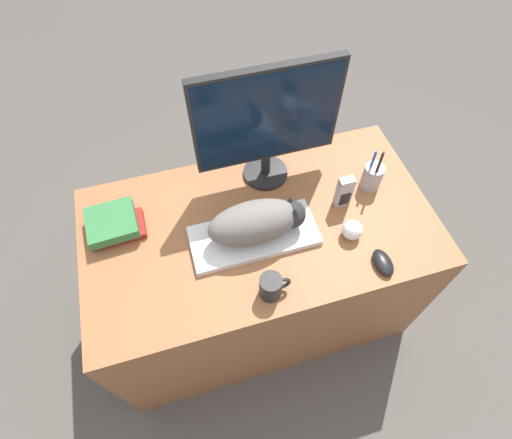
# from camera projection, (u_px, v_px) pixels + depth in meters

# --- Properties ---
(ground_plane) EXTENTS (12.00, 12.00, 0.00)m
(ground_plane) POSITION_uv_depth(u_px,v_px,m) (280.00, 370.00, 1.85)
(ground_plane) COLOR #4C4742
(desk) EXTENTS (1.27, 0.70, 0.73)m
(desk) POSITION_uv_depth(u_px,v_px,m) (259.00, 270.00, 1.74)
(desk) COLOR brown
(desk) RESTS_ON ground_plane
(keyboard) EXTENTS (0.44, 0.19, 0.02)m
(keyboard) POSITION_uv_depth(u_px,v_px,m) (254.00, 236.00, 1.40)
(keyboard) COLOR silver
(keyboard) RESTS_ON desk
(cat) EXTENTS (0.34, 0.15, 0.15)m
(cat) POSITION_uv_depth(u_px,v_px,m) (259.00, 221.00, 1.33)
(cat) COLOR #66605B
(cat) RESTS_ON keyboard
(monitor) EXTENTS (0.51, 0.17, 0.48)m
(monitor) POSITION_uv_depth(u_px,v_px,m) (267.00, 121.00, 1.34)
(monitor) COLOR black
(monitor) RESTS_ON desk
(computer_mouse) EXTENTS (0.06, 0.10, 0.03)m
(computer_mouse) POSITION_uv_depth(u_px,v_px,m) (383.00, 263.00, 1.33)
(computer_mouse) COLOR black
(computer_mouse) RESTS_ON desk
(coffee_mug) EXTENTS (0.10, 0.07, 0.09)m
(coffee_mug) POSITION_uv_depth(u_px,v_px,m) (272.00, 286.00, 1.25)
(coffee_mug) COLOR black
(coffee_mug) RESTS_ON desk
(pen_cup) EXTENTS (0.07, 0.07, 0.20)m
(pen_cup) POSITION_uv_depth(u_px,v_px,m) (372.00, 176.00, 1.49)
(pen_cup) COLOR #939399
(pen_cup) RESTS_ON desk
(baseball) EXTENTS (0.07, 0.07, 0.07)m
(baseball) POSITION_uv_depth(u_px,v_px,m) (352.00, 230.00, 1.38)
(baseball) COLOR silver
(baseball) RESTS_ON desk
(phone) EXTENTS (0.05, 0.03, 0.14)m
(phone) POSITION_uv_depth(u_px,v_px,m) (344.00, 192.00, 1.43)
(phone) COLOR #99999E
(phone) RESTS_ON desk
(book_stack) EXTENTS (0.19, 0.17, 0.07)m
(book_stack) POSITION_uv_depth(u_px,v_px,m) (114.00, 225.00, 1.40)
(book_stack) COLOR maroon
(book_stack) RESTS_ON desk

